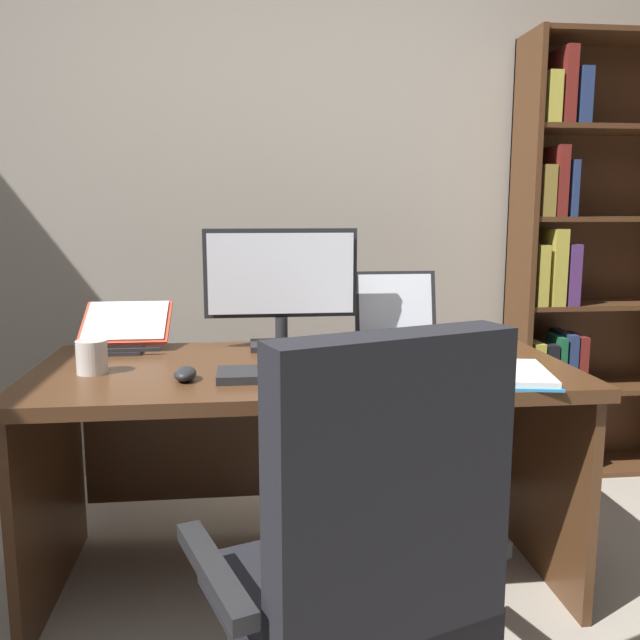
{
  "coord_description": "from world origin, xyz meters",
  "views": [
    {
      "loc": [
        -0.31,
        -1.14,
        1.21
      ],
      "look_at": [
        -0.09,
        0.85,
        0.88
      ],
      "focal_mm": 37.25,
      "sensor_mm": 36.0,
      "label": 1
    }
  ],
  "objects_px": {
    "keyboard": "(290,374)",
    "coffee_mug": "(92,357)",
    "reading_stand_with_book": "(126,326)",
    "open_binder": "(471,373)",
    "office_chair": "(359,600)",
    "computer_mouse": "(185,374)",
    "pen": "(358,357)",
    "laptop": "(401,330)",
    "desk": "(302,416)",
    "notepad": "(352,360)",
    "monitor": "(281,287)",
    "bookshelf": "(580,275)"
  },
  "relations": [
    {
      "from": "office_chair",
      "to": "monitor",
      "type": "height_order",
      "value": "monitor"
    },
    {
      "from": "reading_stand_with_book",
      "to": "notepad",
      "type": "bearing_deg",
      "value": -22.04
    },
    {
      "from": "open_binder",
      "to": "coffee_mug",
      "type": "bearing_deg",
      "value": -177.64
    },
    {
      "from": "keyboard",
      "to": "computer_mouse",
      "type": "bearing_deg",
      "value": 180.0
    },
    {
      "from": "bookshelf",
      "to": "laptop",
      "type": "height_order",
      "value": "bookshelf"
    },
    {
      "from": "reading_stand_with_book",
      "to": "open_binder",
      "type": "height_order",
      "value": "reading_stand_with_book"
    },
    {
      "from": "bookshelf",
      "to": "open_binder",
      "type": "height_order",
      "value": "bookshelf"
    },
    {
      "from": "bookshelf",
      "to": "reading_stand_with_book",
      "type": "relative_size",
      "value": 6.4
    },
    {
      "from": "bookshelf",
      "to": "notepad",
      "type": "bearing_deg",
      "value": -146.31
    },
    {
      "from": "desk",
      "to": "keyboard",
      "type": "bearing_deg",
      "value": -102.86
    },
    {
      "from": "coffee_mug",
      "to": "keyboard",
      "type": "bearing_deg",
      "value": -11.62
    },
    {
      "from": "computer_mouse",
      "to": "reading_stand_with_book",
      "type": "distance_m",
      "value": 0.56
    },
    {
      "from": "open_binder",
      "to": "desk",
      "type": "bearing_deg",
      "value": 159.31
    },
    {
      "from": "office_chair",
      "to": "computer_mouse",
      "type": "distance_m",
      "value": 0.82
    },
    {
      "from": "desk",
      "to": "notepad",
      "type": "bearing_deg",
      "value": -17.55
    },
    {
      "from": "computer_mouse",
      "to": "pen",
      "type": "distance_m",
      "value": 0.57
    },
    {
      "from": "office_chair",
      "to": "open_binder",
      "type": "distance_m",
      "value": 0.8
    },
    {
      "from": "keyboard",
      "to": "coffee_mug",
      "type": "xyz_separation_m",
      "value": [
        -0.58,
        0.12,
        0.04
      ]
    },
    {
      "from": "desk",
      "to": "office_chair",
      "type": "relative_size",
      "value": 1.68
    },
    {
      "from": "monitor",
      "to": "open_binder",
      "type": "bearing_deg",
      "value": -42.4
    },
    {
      "from": "keyboard",
      "to": "reading_stand_with_book",
      "type": "bearing_deg",
      "value": 137.61
    },
    {
      "from": "notepad",
      "to": "open_binder",
      "type": "bearing_deg",
      "value": -37.67
    },
    {
      "from": "desk",
      "to": "pen",
      "type": "distance_m",
      "value": 0.28
    },
    {
      "from": "reading_stand_with_book",
      "to": "pen",
      "type": "relative_size",
      "value": 2.19
    },
    {
      "from": "desk",
      "to": "computer_mouse",
      "type": "height_order",
      "value": "computer_mouse"
    },
    {
      "from": "laptop",
      "to": "computer_mouse",
      "type": "relative_size",
      "value": 2.96
    },
    {
      "from": "keyboard",
      "to": "open_binder",
      "type": "relative_size",
      "value": 0.83
    },
    {
      "from": "desk",
      "to": "keyboard",
      "type": "relative_size",
      "value": 3.97
    },
    {
      "from": "office_chair",
      "to": "computer_mouse",
      "type": "height_order",
      "value": "office_chair"
    },
    {
      "from": "open_binder",
      "to": "office_chair",
      "type": "bearing_deg",
      "value": -114.93
    },
    {
      "from": "bookshelf",
      "to": "computer_mouse",
      "type": "height_order",
      "value": "bookshelf"
    },
    {
      "from": "office_chair",
      "to": "keyboard",
      "type": "xyz_separation_m",
      "value": [
        -0.1,
        0.64,
        0.32
      ]
    },
    {
      "from": "desk",
      "to": "coffee_mug",
      "type": "bearing_deg",
      "value": -169.15
    },
    {
      "from": "bookshelf",
      "to": "open_binder",
      "type": "bearing_deg",
      "value": -129.99
    },
    {
      "from": "monitor",
      "to": "pen",
      "type": "xyz_separation_m",
      "value": [
        0.23,
        -0.24,
        -0.2
      ]
    },
    {
      "from": "office_chair",
      "to": "open_binder",
      "type": "bearing_deg",
      "value": 34.59
    },
    {
      "from": "computer_mouse",
      "to": "office_chair",
      "type": "bearing_deg",
      "value": -58.43
    },
    {
      "from": "monitor",
      "to": "keyboard",
      "type": "height_order",
      "value": "monitor"
    },
    {
      "from": "computer_mouse",
      "to": "reading_stand_with_book",
      "type": "relative_size",
      "value": 0.34
    },
    {
      "from": "keyboard",
      "to": "notepad",
      "type": "xyz_separation_m",
      "value": [
        0.21,
        0.19,
        -0.01
      ]
    },
    {
      "from": "desk",
      "to": "office_chair",
      "type": "xyz_separation_m",
      "value": [
        0.04,
        -0.89,
        -0.11
      ]
    },
    {
      "from": "office_chair",
      "to": "pen",
      "type": "height_order",
      "value": "office_chair"
    },
    {
      "from": "desk",
      "to": "notepad",
      "type": "height_order",
      "value": "notepad"
    },
    {
      "from": "computer_mouse",
      "to": "pen",
      "type": "xyz_separation_m",
      "value": [
        0.53,
        0.19,
        -0.01
      ]
    },
    {
      "from": "monitor",
      "to": "laptop",
      "type": "height_order",
      "value": "monitor"
    },
    {
      "from": "notepad",
      "to": "keyboard",
      "type": "bearing_deg",
      "value": -138.13
    },
    {
      "from": "notepad",
      "to": "coffee_mug",
      "type": "bearing_deg",
      "value": -174.83
    },
    {
      "from": "office_chair",
      "to": "computer_mouse",
      "type": "xyz_separation_m",
      "value": [
        -0.4,
        0.64,
        0.33
      ]
    },
    {
      "from": "open_binder",
      "to": "coffee_mug",
      "type": "xyz_separation_m",
      "value": [
        -1.11,
        0.17,
        0.04
      ]
    },
    {
      "from": "keyboard",
      "to": "notepad",
      "type": "relative_size",
      "value": 2.0
    }
  ]
}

